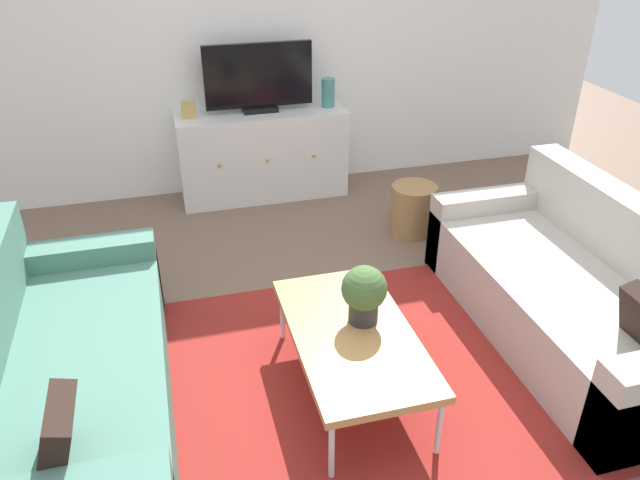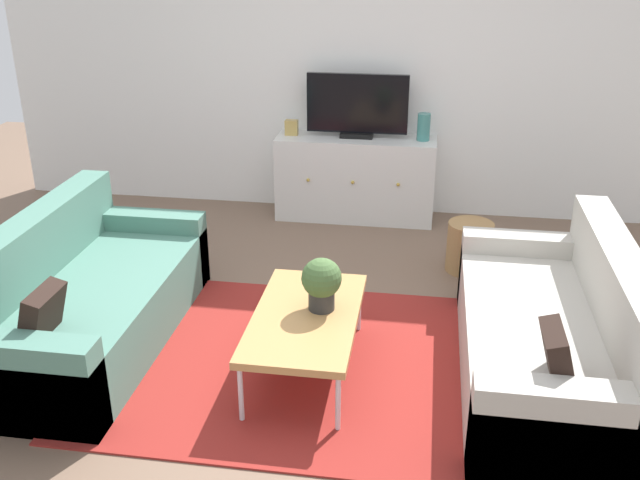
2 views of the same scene
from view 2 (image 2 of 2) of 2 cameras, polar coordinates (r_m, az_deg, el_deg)
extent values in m
plane|color=brown|center=(4.46, -0.71, -8.75)|extent=(10.00, 10.00, 0.00)
cube|color=white|center=(6.39, 3.14, 14.17)|extent=(6.40, 0.12, 2.70)
cube|color=maroon|center=(4.33, -1.04, -9.72)|extent=(2.50, 1.90, 0.01)
cube|color=#4C7A6B|center=(4.67, -17.59, -5.48)|extent=(0.90, 1.90, 0.41)
cube|color=#4C7A6B|center=(4.74, -21.67, -2.97)|extent=(0.20, 1.90, 0.80)
cube|color=#4C7A6B|center=(5.34, -13.77, -0.52)|extent=(0.90, 0.18, 0.54)
cube|color=#4C7A6B|center=(4.00, -23.00, -10.48)|extent=(0.90, 0.18, 0.54)
cube|color=black|center=(4.02, -21.27, -5.63)|extent=(0.18, 0.30, 0.32)
cube|color=#B2ADA3|center=(4.28, 17.35, -8.21)|extent=(0.90, 1.90, 0.41)
cube|color=#B2ADA3|center=(4.26, 22.30, -6.12)|extent=(0.20, 1.90, 0.80)
cube|color=#B2ADA3|center=(5.01, 16.22, -2.46)|extent=(0.90, 0.18, 0.54)
cube|color=#B2ADA3|center=(3.55, 19.24, -14.60)|extent=(0.90, 0.18, 0.54)
cube|color=black|center=(3.58, 18.42, -8.90)|extent=(0.18, 0.30, 0.32)
cube|color=#B7844C|center=(4.08, -1.14, -6.18)|extent=(0.59, 1.10, 0.04)
cylinder|color=silver|center=(3.81, -6.32, -12.10)|extent=(0.03, 0.03, 0.34)
cylinder|color=silver|center=(3.73, 1.45, -12.87)|extent=(0.03, 0.03, 0.34)
cylinder|color=silver|center=(4.65, -3.14, -4.92)|extent=(0.03, 0.03, 0.34)
cylinder|color=silver|center=(4.58, 3.12, -5.38)|extent=(0.03, 0.03, 0.34)
cylinder|color=#2D2D2D|center=(4.10, 0.12, -4.81)|extent=(0.15, 0.15, 0.11)
sphere|color=#426033|center=(4.03, 0.12, -3.04)|extent=(0.23, 0.23, 0.23)
cube|color=silver|center=(6.35, 2.85, 4.96)|extent=(1.38, 0.44, 0.73)
sphere|color=#B79338|center=(6.17, -0.96, 4.79)|extent=(0.03, 0.03, 0.03)
sphere|color=#B79338|center=(6.12, 2.62, 4.61)|extent=(0.03, 0.03, 0.03)
sphere|color=#B79338|center=(6.09, 6.24, 4.40)|extent=(0.03, 0.03, 0.03)
cube|color=black|center=(6.26, 2.94, 8.37)|extent=(0.28, 0.16, 0.04)
cube|color=black|center=(6.19, 2.99, 10.79)|extent=(0.86, 0.04, 0.50)
cylinder|color=teal|center=(6.18, 8.25, 8.89)|extent=(0.11, 0.11, 0.23)
cube|color=tan|center=(6.31, -2.28, 8.93)|extent=(0.11, 0.07, 0.13)
cylinder|color=#9E7547|center=(5.49, 11.80, -0.53)|extent=(0.34, 0.34, 0.38)
camera|label=1|loc=(1.85, -42.83, 14.59)|focal=34.54mm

